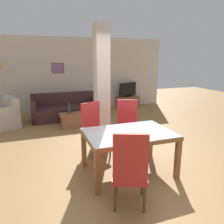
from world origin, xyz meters
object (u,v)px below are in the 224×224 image
dining_chair_near_left (130,169)px  sofa (65,110)px  coffee_table (73,120)px  dining_chair_far_left (94,128)px  dining_chair_far_right (127,125)px  tv_screen (128,90)px  armchair (2,117)px  bottle (69,110)px  dining_table (129,140)px  tv_stand (128,102)px

dining_chair_near_left → sofa: (-0.17, 4.80, -0.28)m
coffee_table → dining_chair_near_left: bearing=-88.7°
dining_chair_far_left → dining_chair_near_left: 1.79m
dining_chair_far_right → tv_screen: dining_chair_far_right is taller
armchair → bottle: armchair is taller
dining_table → tv_screen: (2.09, 4.81, 0.12)m
dining_table → sofa: 3.98m
coffee_table → bottle: (-0.10, 0.07, 0.30)m
sofa → armchair: armchair is taller
dining_chair_far_right → sofa: size_ratio=0.51×
sofa → armchair: (-1.85, -0.37, 0.01)m
dining_table → dining_chair_far_left: (-0.37, 0.91, -0.03)m
dining_chair_far_right → bottle: bearing=-44.3°
armchair → dining_chair_far_left: bearing=-163.2°
dining_chair_far_left → tv_stand: dining_chair_far_left is taller
dining_table → coffee_table: dining_table is taller
sofa → dining_table: bearing=97.9°
coffee_table → sofa: bearing=95.0°
tv_stand → sofa: bearing=-161.6°
dining_chair_far_right → tv_screen: 4.26m
sofa → tv_screen: bearing=-161.6°
bottle → tv_stand: bearing=34.4°
dining_table → dining_chair_far_left: 0.98m
dining_chair_near_left → coffee_table: (-0.09, 3.80, -0.36)m
bottle → tv_screen: 3.21m
coffee_table → dining_chair_far_left: bearing=-87.5°
dining_table → sofa: size_ratio=0.70×
coffee_table → tv_stand: (2.55, 1.89, 0.02)m
dining_table → armchair: bearing=124.0°
dining_chair_far_right → dining_chair_near_left: bearing=89.5°
tv_stand → tv_screen: (0.00, -0.00, 0.49)m
dining_chair_near_left → coffee_table: size_ratio=1.39×
dining_chair_far_left → sofa: size_ratio=0.51×
armchair → bottle: size_ratio=3.99×
armchair → coffee_table: bearing=-128.8°
coffee_table → bottle: bottle is taller
dining_chair_near_left → tv_stand: size_ratio=1.20×
dining_chair_far_left → bottle: (-0.18, 2.08, -0.06)m
dining_chair_far_left → sofa: 3.04m
dining_chair_far_left → tv_screen: dining_chair_far_left is taller
dining_table → dining_chair_far_left: bearing=112.0°
dining_table → coffee_table: bearing=98.8°
dining_chair_far_right → bottle: (-0.92, 2.08, -0.06)m
coffee_table → dining_chair_far_right: bearing=-67.7°
tv_stand → tv_screen: bearing=-90.0°
dining_chair_far_left → tv_stand: bearing=-144.3°
dining_table → coffee_table: size_ratio=1.89×
dining_chair_near_left → coffee_table: dining_chair_near_left is taller
dining_chair_near_left → dining_chair_far_left: bearing=112.8°
dining_table → tv_screen: bearing=66.5°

